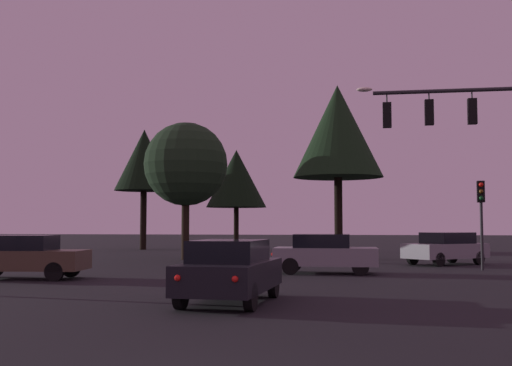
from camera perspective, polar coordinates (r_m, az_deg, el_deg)
The scene contains 11 objects.
ground_plane at distance 30.71m, azimuth 5.12°, elevation -7.38°, with size 168.00×168.00×0.00m, color black.
traffic_signal_mast_arm at distance 22.69m, azimuth 18.93°, elevation 4.18°, with size 5.53×0.40×7.17m.
traffic_light_corner_left at distance 27.27m, azimuth 20.11°, elevation -2.04°, with size 0.32×0.36×3.71m.
car_nearside_lane at distance 15.00m, azimuth -2.40°, elevation -8.06°, with size 2.09×4.18×1.52m.
car_crossing_left at distance 24.17m, azimuth 6.37°, elevation -6.44°, with size 4.03×1.91×1.52m.
car_crossing_right at distance 23.10m, azimuth -20.79°, elevation -6.33°, with size 4.47×2.18×1.52m.
car_far_lane at distance 30.56m, azimuth 17.18°, elevation -5.75°, with size 4.30×4.01×1.52m.
tree_behind_sign at distance 33.60m, azimuth -6.51°, elevation 1.71°, with size 4.52×4.52×7.43m.
tree_left_far at distance 47.80m, azimuth -10.32°, elevation 2.05°, with size 4.43×4.43×9.17m.
tree_center_horizon at distance 46.81m, azimuth -1.83°, elevation 0.40°, with size 4.58×4.58×7.58m.
tree_lot_edge at distance 34.73m, azimuth 7.57°, elevation 4.73°, with size 4.98×4.98×9.69m.
Camera 1 is at (1.72, -6.10, 1.89)m, focal length 43.24 mm.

